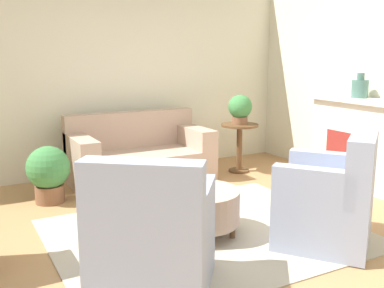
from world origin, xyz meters
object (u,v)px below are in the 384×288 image
(potted_plant_floor, at_px, (48,172))
(couch, at_px, (139,157))
(armchair_right, at_px, (331,202))
(armchair_left, at_px, (152,240))
(vase_mantel_near, at_px, (360,88))
(potted_plant_on_side_table, at_px, (240,108))
(ottoman_table, at_px, (198,206))
(side_table, at_px, (239,140))

(potted_plant_floor, bearing_deg, couch, 15.63)
(armchair_right, bearing_deg, couch, 105.03)
(armchair_left, height_order, armchair_right, same)
(vase_mantel_near, bearing_deg, potted_plant_on_side_table, 126.04)
(armchair_left, height_order, ottoman_table, armchair_left)
(armchair_right, bearing_deg, armchair_left, -180.00)
(side_table, bearing_deg, couch, 169.96)
(armchair_left, distance_m, ottoman_table, 1.07)
(vase_mantel_near, height_order, potted_plant_floor, vase_mantel_near)
(side_table, height_order, potted_plant_on_side_table, potted_plant_on_side_table)
(armchair_right, bearing_deg, potted_plant_on_side_table, 74.06)
(armchair_left, distance_m, vase_mantel_near, 3.62)
(side_table, distance_m, potted_plant_floor, 2.66)
(side_table, relative_size, vase_mantel_near, 2.24)
(ottoman_table, xyz_separation_m, potted_plant_on_side_table, (1.62, 1.71, 0.63))
(armchair_right, bearing_deg, ottoman_table, 141.79)
(couch, distance_m, side_table, 1.45)
(couch, distance_m, potted_plant_floor, 1.28)
(vase_mantel_near, relative_size, potted_plant_on_side_table, 0.74)
(couch, bearing_deg, vase_mantel_near, -32.86)
(armchair_left, height_order, vase_mantel_near, vase_mantel_near)
(couch, xyz_separation_m, ottoman_table, (-0.20, -1.96, -0.04))
(armchair_right, height_order, vase_mantel_near, vase_mantel_near)
(armchair_left, distance_m, armchair_right, 1.71)
(ottoman_table, bearing_deg, vase_mantel_near, 10.15)
(vase_mantel_near, bearing_deg, potted_plant_floor, 161.95)
(couch, bearing_deg, armchair_left, -110.06)
(couch, relative_size, armchair_left, 1.64)
(vase_mantel_near, distance_m, potted_plant_on_side_table, 1.59)
(ottoman_table, bearing_deg, armchair_right, -38.21)
(armchair_left, bearing_deg, vase_mantel_near, 19.66)
(couch, xyz_separation_m, vase_mantel_near, (2.33, -1.51, 0.92))
(armchair_right, relative_size, vase_mantel_near, 3.58)
(armchair_right, xyz_separation_m, side_table, (0.70, 2.44, 0.08))
(couch, bearing_deg, potted_plant_on_side_table, -10.04)
(ottoman_table, xyz_separation_m, vase_mantel_near, (2.54, 0.45, 0.96))
(couch, xyz_separation_m, potted_plant_on_side_table, (1.42, -0.25, 0.59))
(armchair_right, distance_m, vase_mantel_near, 2.17)
(armchair_left, relative_size, potted_plant_floor, 1.69)
(potted_plant_floor, bearing_deg, vase_mantel_near, -18.05)
(side_table, height_order, potted_plant_floor, side_table)
(armchair_right, xyz_separation_m, potted_plant_on_side_table, (0.70, 2.44, 0.52))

